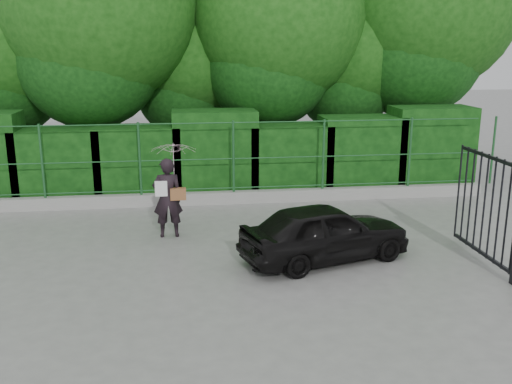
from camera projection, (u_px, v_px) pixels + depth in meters
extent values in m
plane|color=gray|center=(235.00, 271.00, 10.13)|extent=(80.00, 80.00, 0.00)
cube|color=#9E9E99|center=(218.00, 198.00, 14.41)|extent=(14.00, 0.25, 0.30)
cylinder|color=#1E5327|center=(42.00, 161.00, 13.62)|extent=(0.06, 0.06, 1.80)
cylinder|color=#1E5327|center=(140.00, 159.00, 13.91)|extent=(0.06, 0.06, 1.80)
cylinder|color=#1E5327|center=(233.00, 157.00, 14.20)|extent=(0.06, 0.06, 1.80)
cylinder|color=#1E5327|center=(323.00, 154.00, 14.49)|extent=(0.06, 0.06, 1.80)
cylinder|color=#1E5327|center=(410.00, 152.00, 14.78)|extent=(0.06, 0.06, 1.80)
cylinder|color=#1E5327|center=(493.00, 150.00, 15.07)|extent=(0.06, 0.06, 1.80)
cylinder|color=#1E5327|center=(218.00, 188.00, 14.35)|extent=(13.60, 0.03, 0.03)
cylinder|color=#1E5327|center=(217.00, 159.00, 14.16)|extent=(13.60, 0.03, 0.03)
cylinder|color=#1E5327|center=(217.00, 123.00, 13.94)|extent=(13.60, 0.03, 0.03)
cube|color=black|center=(60.00, 164.00, 14.67)|extent=(2.20, 1.20, 1.84)
cube|color=black|center=(139.00, 162.00, 14.92)|extent=(2.20, 1.20, 1.87)
cube|color=black|center=(215.00, 153.00, 15.13)|extent=(2.20, 1.20, 2.25)
cube|color=black|center=(289.00, 158.00, 15.43)|extent=(2.20, 1.20, 1.84)
cube|color=black|center=(360.00, 153.00, 15.66)|extent=(2.20, 1.20, 2.03)
cube|color=black|center=(430.00, 147.00, 15.89)|extent=(2.20, 1.20, 2.26)
cylinder|color=black|center=(21.00, 117.00, 16.64)|extent=(0.36, 0.36, 3.75)
sphere|color=#14470F|center=(13.00, 37.00, 16.08)|extent=(4.50, 4.50, 4.50)
cylinder|color=black|center=(105.00, 105.00, 16.10)|extent=(0.36, 0.36, 4.50)
sphere|color=#14470F|center=(98.00, 5.00, 15.43)|extent=(5.40, 5.40, 5.40)
cylinder|color=black|center=(193.00, 120.00, 17.82)|extent=(0.36, 0.36, 3.25)
sphere|color=#14470F|center=(191.00, 56.00, 17.33)|extent=(3.90, 3.90, 3.90)
cylinder|color=black|center=(277.00, 106.00, 17.05)|extent=(0.36, 0.36, 4.25)
sphere|color=#14470F|center=(278.00, 17.00, 16.42)|extent=(5.10, 5.10, 5.10)
cylinder|color=black|center=(351.00, 115.00, 18.13)|extent=(0.36, 0.36, 3.50)
sphere|color=#14470F|center=(353.00, 47.00, 17.61)|extent=(4.20, 4.20, 4.20)
cylinder|color=black|center=(417.00, 95.00, 17.85)|extent=(0.36, 0.36, 4.75)
sphere|color=#14470F|center=(424.00, 0.00, 17.14)|extent=(5.70, 5.70, 5.70)
cube|color=black|center=(481.00, 252.00, 10.62)|extent=(0.05, 2.00, 0.06)
cube|color=black|center=(491.00, 157.00, 10.18)|extent=(0.05, 2.00, 0.06)
cylinder|color=black|center=(507.00, 217.00, 9.73)|extent=(0.04, 0.04, 1.90)
cylinder|color=black|center=(499.00, 213.00, 9.97)|extent=(0.04, 0.04, 1.90)
cylinder|color=black|center=(491.00, 209.00, 10.21)|extent=(0.04, 0.04, 1.90)
cylinder|color=black|center=(484.00, 205.00, 10.45)|extent=(0.04, 0.04, 1.90)
cylinder|color=black|center=(477.00, 201.00, 10.69)|extent=(0.04, 0.04, 1.90)
cylinder|color=black|center=(471.00, 198.00, 10.93)|extent=(0.04, 0.04, 1.90)
cylinder|color=black|center=(464.00, 195.00, 11.17)|extent=(0.04, 0.04, 1.90)
cylinder|color=black|center=(458.00, 192.00, 11.41)|extent=(0.04, 0.04, 1.90)
imported|color=black|center=(168.00, 198.00, 11.77)|extent=(0.62, 0.42, 1.67)
imported|color=silver|center=(174.00, 164.00, 11.66)|extent=(0.94, 0.96, 0.86)
cube|color=brown|center=(178.00, 194.00, 11.69)|extent=(0.32, 0.15, 0.24)
cube|color=white|center=(161.00, 189.00, 11.58)|extent=(0.25, 0.02, 0.32)
imported|color=black|center=(325.00, 232.00, 10.52)|extent=(3.44, 2.16, 1.09)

